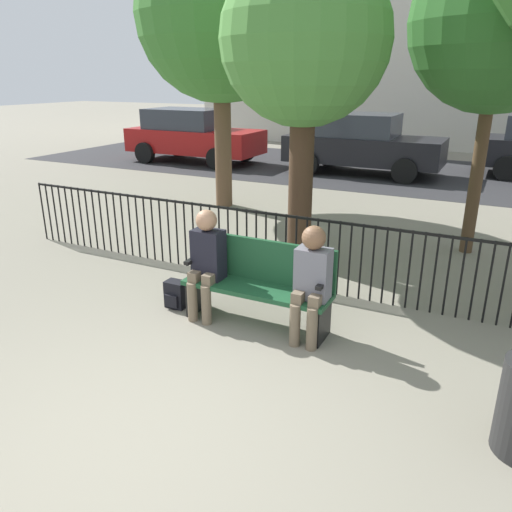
{
  "coord_description": "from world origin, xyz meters",
  "views": [
    {
      "loc": [
        2.19,
        -2.33,
        2.57
      ],
      "look_at": [
        0.0,
        2.05,
        0.8
      ],
      "focal_mm": 35.0,
      "sensor_mm": 36.0,
      "label": 1
    }
  ],
  "objects_px": {
    "seated_person_0": "(206,258)",
    "tree_0": "(220,16)",
    "park_bench": "(259,281)",
    "seated_person_1": "(311,277)",
    "backpack": "(176,295)",
    "tree_2": "(305,43)",
    "tree_1": "(500,23)",
    "parked_car_0": "(192,135)",
    "parked_car_1": "(361,143)"
  },
  "relations": [
    {
      "from": "tree_1",
      "to": "tree_2",
      "type": "bearing_deg",
      "value": -144.74
    },
    {
      "from": "seated_person_1",
      "to": "seated_person_0",
      "type": "bearing_deg",
      "value": 179.97
    },
    {
      "from": "backpack",
      "to": "parked_car_0",
      "type": "xyz_separation_m",
      "value": [
        -5.65,
        8.96,
        0.68
      ]
    },
    {
      "from": "tree_1",
      "to": "parked_car_1",
      "type": "xyz_separation_m",
      "value": [
        -3.29,
        5.7,
        -2.39
      ]
    },
    {
      "from": "park_bench",
      "to": "tree_0",
      "type": "height_order",
      "value": "tree_0"
    },
    {
      "from": "seated_person_0",
      "to": "tree_2",
      "type": "xyz_separation_m",
      "value": [
        0.24,
        2.13,
        2.27
      ]
    },
    {
      "from": "seated_person_1",
      "to": "parked_car_0",
      "type": "bearing_deg",
      "value": 129.19
    },
    {
      "from": "seated_person_0",
      "to": "tree_1",
      "type": "xyz_separation_m",
      "value": [
        2.41,
        3.67,
        2.54
      ]
    },
    {
      "from": "backpack",
      "to": "tree_1",
      "type": "bearing_deg",
      "value": 51.79
    },
    {
      "from": "seated_person_1",
      "to": "tree_2",
      "type": "bearing_deg",
      "value": 114.67
    },
    {
      "from": "tree_2",
      "to": "parked_car_1",
      "type": "bearing_deg",
      "value": 98.74
    },
    {
      "from": "park_bench",
      "to": "tree_1",
      "type": "bearing_deg",
      "value": 62.69
    },
    {
      "from": "seated_person_1",
      "to": "tree_0",
      "type": "bearing_deg",
      "value": 128.65
    },
    {
      "from": "seated_person_1",
      "to": "tree_2",
      "type": "distance_m",
      "value": 3.27
    },
    {
      "from": "tree_2",
      "to": "seated_person_1",
      "type": "bearing_deg",
      "value": -65.33
    },
    {
      "from": "parked_car_0",
      "to": "tree_1",
      "type": "bearing_deg",
      "value": -31.97
    },
    {
      "from": "park_bench",
      "to": "seated_person_0",
      "type": "bearing_deg",
      "value": -167.81
    },
    {
      "from": "tree_2",
      "to": "tree_1",
      "type": "bearing_deg",
      "value": 35.26
    },
    {
      "from": "park_bench",
      "to": "tree_0",
      "type": "distance_m",
      "value": 6.18
    },
    {
      "from": "park_bench",
      "to": "tree_2",
      "type": "relative_size",
      "value": 0.4
    },
    {
      "from": "backpack",
      "to": "parked_car_0",
      "type": "bearing_deg",
      "value": 122.24
    },
    {
      "from": "backpack",
      "to": "parked_car_0",
      "type": "distance_m",
      "value": 10.62
    },
    {
      "from": "seated_person_0",
      "to": "tree_0",
      "type": "xyz_separation_m",
      "value": [
        -2.41,
        4.54,
        2.92
      ]
    },
    {
      "from": "seated_person_0",
      "to": "parked_car_0",
      "type": "height_order",
      "value": "parked_car_0"
    },
    {
      "from": "park_bench",
      "to": "parked_car_0",
      "type": "bearing_deg",
      "value": 127.06
    },
    {
      "from": "tree_1",
      "to": "parked_car_1",
      "type": "height_order",
      "value": "tree_1"
    },
    {
      "from": "park_bench",
      "to": "backpack",
      "type": "height_order",
      "value": "park_bench"
    },
    {
      "from": "seated_person_1",
      "to": "tree_0",
      "type": "height_order",
      "value": "tree_0"
    },
    {
      "from": "seated_person_1",
      "to": "parked_car_0",
      "type": "height_order",
      "value": "parked_car_0"
    },
    {
      "from": "tree_2",
      "to": "parked_car_1",
      "type": "distance_m",
      "value": 7.63
    },
    {
      "from": "seated_person_1",
      "to": "parked_car_0",
      "type": "distance_m",
      "value": 11.6
    },
    {
      "from": "seated_person_1",
      "to": "tree_0",
      "type": "relative_size",
      "value": 0.23
    },
    {
      "from": "seated_person_0",
      "to": "seated_person_1",
      "type": "bearing_deg",
      "value": -0.03
    },
    {
      "from": "parked_car_0",
      "to": "seated_person_0",
      "type": "bearing_deg",
      "value": -55.8
    },
    {
      "from": "seated_person_1",
      "to": "tree_0",
      "type": "xyz_separation_m",
      "value": [
        -3.63,
        4.54,
        2.92
      ]
    },
    {
      "from": "seated_person_0",
      "to": "tree_2",
      "type": "relative_size",
      "value": 0.3
    },
    {
      "from": "tree_2",
      "to": "tree_0",
      "type": "bearing_deg",
      "value": 137.77
    },
    {
      "from": "tree_0",
      "to": "tree_2",
      "type": "relative_size",
      "value": 1.27
    },
    {
      "from": "tree_0",
      "to": "park_bench",
      "type": "bearing_deg",
      "value": -55.84
    },
    {
      "from": "seated_person_1",
      "to": "backpack",
      "type": "relative_size",
      "value": 3.77
    },
    {
      "from": "tree_0",
      "to": "parked_car_1",
      "type": "height_order",
      "value": "tree_0"
    },
    {
      "from": "tree_2",
      "to": "parked_car_0",
      "type": "height_order",
      "value": "tree_2"
    },
    {
      "from": "seated_person_0",
      "to": "parked_car_1",
      "type": "distance_m",
      "value": 9.41
    },
    {
      "from": "seated_person_1",
      "to": "parked_car_1",
      "type": "bearing_deg",
      "value": 102.58
    },
    {
      "from": "seated_person_0",
      "to": "parked_car_0",
      "type": "distance_m",
      "value": 10.87
    },
    {
      "from": "park_bench",
      "to": "seated_person_0",
      "type": "relative_size",
      "value": 1.33
    },
    {
      "from": "seated_person_1",
      "to": "tree_0",
      "type": "distance_m",
      "value": 6.51
    },
    {
      "from": "park_bench",
      "to": "parked_car_0",
      "type": "height_order",
      "value": "parked_car_0"
    },
    {
      "from": "backpack",
      "to": "parked_car_0",
      "type": "height_order",
      "value": "parked_car_0"
    },
    {
      "from": "seated_person_0",
      "to": "tree_0",
      "type": "distance_m",
      "value": 5.91
    }
  ]
}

